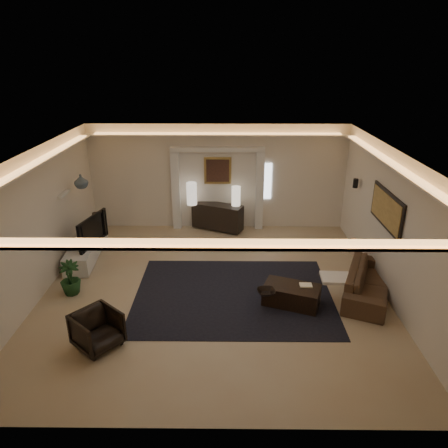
{
  "coord_description": "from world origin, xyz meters",
  "views": [
    {
      "loc": [
        0.28,
        -7.57,
        4.58
      ],
      "look_at": [
        0.2,
        0.6,
        1.25
      ],
      "focal_mm": 33.45,
      "sensor_mm": 36.0,
      "label": 1
    }
  ],
  "objects_px": {
    "sofa": "(369,282)",
    "armchair": "(97,330)",
    "coffee_table": "(292,295)",
    "console": "(218,216)"
  },
  "relations": [
    {
      "from": "sofa",
      "to": "armchair",
      "type": "distance_m",
      "value": 5.31
    },
    {
      "from": "sofa",
      "to": "armchair",
      "type": "height_order",
      "value": "armchair"
    },
    {
      "from": "console",
      "to": "coffee_table",
      "type": "distance_m",
      "value": 4.07
    },
    {
      "from": "console",
      "to": "sofa",
      "type": "relative_size",
      "value": 0.69
    },
    {
      "from": "sofa",
      "to": "armchair",
      "type": "relative_size",
      "value": 2.88
    },
    {
      "from": "coffee_table",
      "to": "console",
      "type": "bearing_deg",
      "value": 132.61
    },
    {
      "from": "console",
      "to": "armchair",
      "type": "distance_m",
      "value": 5.41
    },
    {
      "from": "console",
      "to": "sofa",
      "type": "bearing_deg",
      "value": -23.06
    },
    {
      "from": "console",
      "to": "coffee_table",
      "type": "height_order",
      "value": "console"
    },
    {
      "from": "sofa",
      "to": "coffee_table",
      "type": "bearing_deg",
      "value": 125.18
    }
  ]
}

